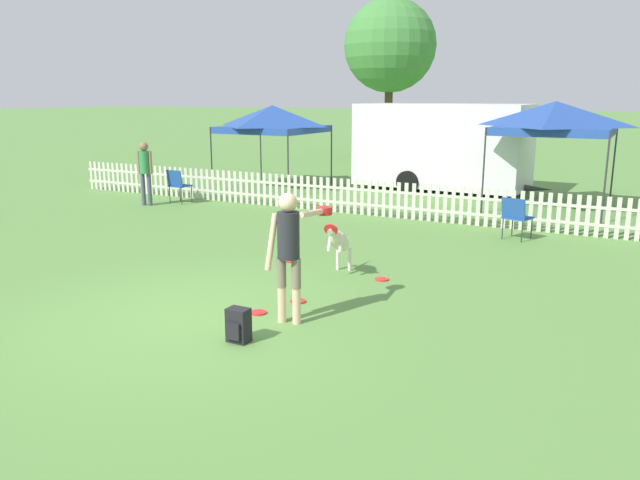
# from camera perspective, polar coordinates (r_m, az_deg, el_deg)

# --- Properties ---
(ground_plane) EXTENTS (240.00, 240.00, 0.00)m
(ground_plane) POSITION_cam_1_polar(r_m,az_deg,el_deg) (8.43, -11.47, -6.99)
(ground_plane) COLOR #5B8C42
(handler_person) EXTENTS (0.49, 1.05, 1.69)m
(handler_person) POSITION_cam_1_polar(r_m,az_deg,el_deg) (7.84, -2.70, -0.14)
(handler_person) COLOR beige
(handler_person) RESTS_ON ground_plane
(leaping_dog) EXTENTS (0.42, 1.14, 0.95)m
(leaping_dog) POSITION_cam_1_polar(r_m,az_deg,el_deg) (10.02, 1.70, -0.07)
(leaping_dog) COLOR beige
(leaping_dog) RESTS_ON ground_plane
(frisbee_near_handler) EXTENTS (0.22, 0.22, 0.02)m
(frisbee_near_handler) POSITION_cam_1_polar(r_m,az_deg,el_deg) (8.87, -2.02, -5.61)
(frisbee_near_handler) COLOR red
(frisbee_near_handler) RESTS_ON ground_plane
(frisbee_near_dog) EXTENTS (0.22, 0.22, 0.02)m
(frisbee_near_dog) POSITION_cam_1_polar(r_m,az_deg,el_deg) (9.95, 5.66, -3.59)
(frisbee_near_dog) COLOR red
(frisbee_near_dog) RESTS_ON ground_plane
(frisbee_midfield) EXTENTS (0.22, 0.22, 0.02)m
(frisbee_midfield) POSITION_cam_1_polar(r_m,az_deg,el_deg) (11.00, -2.83, -1.91)
(frisbee_midfield) COLOR red
(frisbee_midfield) RESTS_ON ground_plane
(frisbee_far_scatter) EXTENTS (0.22, 0.22, 0.02)m
(frisbee_far_scatter) POSITION_cam_1_polar(r_m,az_deg,el_deg) (8.46, -5.66, -6.62)
(frisbee_far_scatter) COLOR red
(frisbee_far_scatter) RESTS_ON ground_plane
(backpack_on_grass) EXTENTS (0.26, 0.22, 0.41)m
(backpack_on_grass) POSITION_cam_1_polar(r_m,az_deg,el_deg) (7.50, -7.49, -7.76)
(backpack_on_grass) COLOR black
(backpack_on_grass) RESTS_ON ground_plane
(picket_fence) EXTENTS (20.76, 0.04, 0.86)m
(picket_fence) POSITION_cam_1_polar(r_m,az_deg,el_deg) (14.86, 7.54, 3.59)
(picket_fence) COLOR beige
(picket_fence) RESTS_ON ground_plane
(folding_chair_blue_left) EXTENTS (0.50, 0.52, 0.91)m
(folding_chair_blue_left) POSITION_cam_1_polar(r_m,az_deg,el_deg) (17.26, -12.88, 5.08)
(folding_chair_blue_left) COLOR #333338
(folding_chair_blue_left) RESTS_ON ground_plane
(folding_chair_center) EXTENTS (0.61, 0.63, 0.87)m
(folding_chair_center) POSITION_cam_1_polar(r_m,az_deg,el_deg) (13.13, 17.47, 2.24)
(folding_chair_center) COLOR #333338
(folding_chair_center) RESTS_ON ground_plane
(canopy_tent_main) EXTENTS (2.77, 2.77, 2.56)m
(canopy_tent_main) POSITION_cam_1_polar(r_m,az_deg,el_deg) (19.73, -4.37, 10.97)
(canopy_tent_main) COLOR #333338
(canopy_tent_main) RESTS_ON ground_plane
(canopy_tent_secondary) EXTENTS (2.77, 2.77, 2.72)m
(canopy_tent_secondary) POSITION_cam_1_polar(r_m,az_deg,el_deg) (16.82, 20.69, 10.40)
(canopy_tent_secondary) COLOR #333338
(canopy_tent_secondary) RESTS_ON ground_plane
(spectator_standing) EXTENTS (0.40, 0.27, 1.67)m
(spectator_standing) POSITION_cam_1_polar(r_m,az_deg,el_deg) (17.11, -15.71, 6.43)
(spectator_standing) COLOR #474C5B
(spectator_standing) RESTS_ON ground_plane
(equipment_trailer) EXTENTS (5.87, 2.53, 2.61)m
(equipment_trailer) POSITION_cam_1_polar(r_m,az_deg,el_deg) (19.51, 11.14, 8.49)
(equipment_trailer) COLOR white
(equipment_trailer) RESTS_ON ground_plane
(tree_left_grove) EXTENTS (4.15, 4.15, 7.11)m
(tree_left_grove) POSITION_cam_1_polar(r_m,az_deg,el_deg) (29.50, 6.41, 17.22)
(tree_left_grove) COLOR #4C3823
(tree_left_grove) RESTS_ON ground_plane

